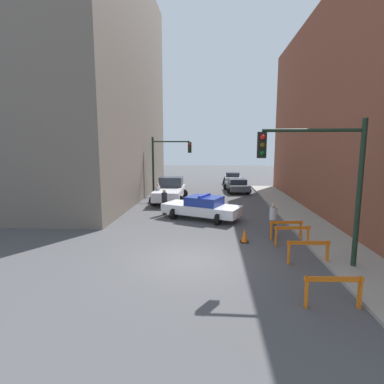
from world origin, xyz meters
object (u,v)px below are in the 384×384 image
traffic_light_far (165,158)px  white_truck (170,190)px  pedestrian_corner (158,193)px  pedestrian_sidewalk (273,219)px  barrier_back (292,233)px  traffic_cone (244,236)px  police_car (202,207)px  parked_car_mid (233,178)px  barrier_front (333,287)px  barrier_mid (308,248)px  pedestrian_crossing (164,202)px  parked_car_near (237,185)px  barrier_corner (286,227)px  traffic_light_near (326,171)px

traffic_light_far → white_truck: bearing=-72.4°
pedestrian_corner → pedestrian_sidewalk: (7.12, -7.58, 0.00)m
barrier_back → traffic_cone: size_ratio=2.43×
police_car → pedestrian_corner: 5.58m
pedestrian_corner → police_car: bearing=148.9°
parked_car_mid → barrier_front: parked_car_mid is taller
barrier_mid → traffic_cone: barrier_mid is taller
pedestrian_crossing → barrier_mid: (6.68, -7.80, -0.24)m
pedestrian_sidewalk → barrier_mid: pedestrian_sidewalk is taller
parked_car_near → white_truck: bearing=-142.6°
traffic_light_far → pedestrian_sidewalk: traffic_light_far is taller
police_car → barrier_mid: 8.02m
traffic_cone → barrier_corner: bearing=15.9°
barrier_front → traffic_light_near: bearing=77.3°
pedestrian_crossing → barrier_front: pedestrian_crossing is taller
parked_car_near → barrier_mid: parked_car_near is taller
barrier_back → barrier_corner: bearing=92.2°
traffic_light_near → pedestrian_sidewalk: bearing=103.7°
police_car → barrier_front: size_ratio=3.15×
pedestrian_sidewalk → parked_car_mid: bearing=-127.2°
parked_car_mid → barrier_back: (1.15, -23.10, -0.06)m
traffic_cone → white_truck: bearing=115.8°
pedestrian_corner → barrier_front: bearing=137.3°
white_truck → barrier_mid: size_ratio=3.39×
pedestrian_crossing → parked_car_mid: bearing=65.7°
barrier_back → parked_car_mid: bearing=92.9°
parked_car_mid → traffic_light_near: bearing=-83.3°
traffic_light_far → pedestrian_crossing: bearing=-81.7°
traffic_light_far → traffic_cone: 13.87m
barrier_back → police_car: bearing=131.2°
pedestrian_corner → barrier_back: bearing=150.0°
white_truck → parked_car_mid: 13.84m
white_truck → barrier_front: (6.72, -15.72, -0.29)m
barrier_back → pedestrian_crossing: bearing=139.2°
white_truck → parked_car_mid: size_ratio=1.23×
police_car → barrier_corner: (4.11, -3.80, -0.11)m
pedestrian_crossing → barrier_back: pedestrian_crossing is taller
police_car → parked_car_mid: size_ratio=1.15×
pedestrian_crossing → barrier_corner: size_ratio=1.04×
traffic_light_near → pedestrian_sidewalk: 4.82m
parked_car_near → pedestrian_corner: 9.40m
parked_car_near → barrier_mid: (1.27, -17.97, -0.06)m
traffic_light_near → traffic_cone: (-2.44, 2.79, -3.21)m
traffic_light_near → barrier_mid: traffic_light_near is taller
pedestrian_corner → barrier_front: (7.45, -14.27, -0.24)m
white_truck → barrier_back: size_ratio=3.39×
barrier_front → barrier_mid: (0.29, 3.11, 0.00)m
white_truck → barrier_front: white_truck is taller
parked_car_near → parked_car_mid: size_ratio=1.01×
police_car → parked_car_near: 11.53m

